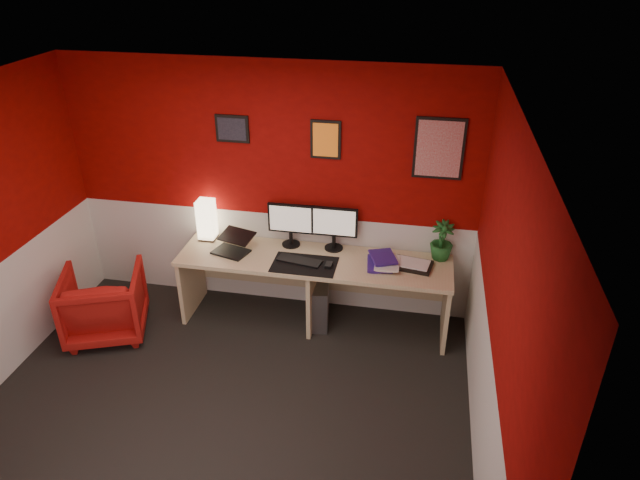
# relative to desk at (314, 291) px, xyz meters

# --- Properties ---
(ground) EXTENTS (4.00, 3.50, 0.01)m
(ground) POSITION_rel_desk_xyz_m (-0.50, -1.41, -0.36)
(ground) COLOR black
(ground) RESTS_ON ground
(ceiling) EXTENTS (4.00, 3.50, 0.01)m
(ceiling) POSITION_rel_desk_xyz_m (-0.50, -1.41, 2.13)
(ceiling) COLOR white
(ceiling) RESTS_ON ground
(wall_back) EXTENTS (4.00, 0.01, 2.50)m
(wall_back) POSITION_rel_desk_xyz_m (-0.50, 0.34, 0.89)
(wall_back) COLOR #930A07
(wall_back) RESTS_ON ground
(wall_right) EXTENTS (0.01, 3.50, 2.50)m
(wall_right) POSITION_rel_desk_xyz_m (1.50, -1.41, 0.89)
(wall_right) COLOR #930A07
(wall_right) RESTS_ON ground
(wainscot_back) EXTENTS (4.00, 0.01, 1.00)m
(wainscot_back) POSITION_rel_desk_xyz_m (-0.50, 0.34, 0.14)
(wainscot_back) COLOR silver
(wainscot_back) RESTS_ON ground
(wainscot_right) EXTENTS (0.01, 3.50, 1.00)m
(wainscot_right) POSITION_rel_desk_xyz_m (1.49, -1.41, 0.14)
(wainscot_right) COLOR silver
(wainscot_right) RESTS_ON ground
(desk) EXTENTS (2.60, 0.65, 0.73)m
(desk) POSITION_rel_desk_xyz_m (0.00, 0.00, 0.00)
(desk) COLOR #CEB284
(desk) RESTS_ON ground
(shoji_lamp) EXTENTS (0.16, 0.16, 0.40)m
(shoji_lamp) POSITION_rel_desk_xyz_m (-1.13, 0.20, 0.56)
(shoji_lamp) COLOR #FFE5B2
(shoji_lamp) RESTS_ON desk
(laptop) EXTENTS (0.38, 0.32, 0.22)m
(laptop) POSITION_rel_desk_xyz_m (-0.81, -0.03, 0.47)
(laptop) COLOR black
(laptop) RESTS_ON desk
(monitor_left) EXTENTS (0.45, 0.06, 0.58)m
(monitor_left) POSITION_rel_desk_xyz_m (-0.28, 0.23, 0.66)
(monitor_left) COLOR black
(monitor_left) RESTS_ON desk
(monitor_right) EXTENTS (0.45, 0.06, 0.58)m
(monitor_right) POSITION_rel_desk_xyz_m (0.15, 0.23, 0.66)
(monitor_right) COLOR black
(monitor_right) RESTS_ON desk
(desk_mat) EXTENTS (0.60, 0.38, 0.01)m
(desk_mat) POSITION_rel_desk_xyz_m (-0.07, -0.12, 0.37)
(desk_mat) COLOR black
(desk_mat) RESTS_ON desk
(keyboard) EXTENTS (0.44, 0.21, 0.02)m
(keyboard) POSITION_rel_desk_xyz_m (-0.12, -0.08, 0.38)
(keyboard) COLOR black
(keyboard) RESTS_ON desk_mat
(mouse) EXTENTS (0.06, 0.10, 0.03)m
(mouse) POSITION_rel_desk_xyz_m (0.16, -0.12, 0.39)
(mouse) COLOR black
(mouse) RESTS_ON desk_mat
(book_bottom) EXTENTS (0.27, 0.34, 0.03)m
(book_bottom) POSITION_rel_desk_xyz_m (0.51, -0.02, 0.38)
(book_bottom) COLOR navy
(book_bottom) RESTS_ON desk
(book_middle) EXTENTS (0.23, 0.31, 0.02)m
(book_middle) POSITION_rel_desk_xyz_m (0.58, -0.02, 0.40)
(book_middle) COLOR silver
(book_middle) RESTS_ON book_bottom
(book_top) EXTENTS (0.30, 0.35, 0.03)m
(book_top) POSITION_rel_desk_xyz_m (0.55, -0.00, 0.43)
(book_top) COLOR navy
(book_top) RESTS_ON book_middle
(zen_tray) EXTENTS (0.39, 0.31, 0.03)m
(zen_tray) POSITION_rel_desk_xyz_m (0.93, 0.03, 0.38)
(zen_tray) COLOR black
(zen_tray) RESTS_ON desk
(potted_plant) EXTENTS (0.22, 0.22, 0.38)m
(potted_plant) POSITION_rel_desk_xyz_m (1.17, 0.23, 0.55)
(potted_plant) COLOR #19591E
(potted_plant) RESTS_ON desk
(pc_tower) EXTENTS (0.26, 0.47, 0.45)m
(pc_tower) POSITION_rel_desk_xyz_m (0.04, 0.02, -0.14)
(pc_tower) COLOR #99999E
(pc_tower) RESTS_ON ground
(armchair) EXTENTS (0.93, 0.94, 0.67)m
(armchair) POSITION_rel_desk_xyz_m (-1.94, -0.54, -0.03)
(armchair) COLOR #A31712
(armchair) RESTS_ON ground
(art_left) EXTENTS (0.32, 0.02, 0.26)m
(art_left) POSITION_rel_desk_xyz_m (-0.83, 0.33, 1.49)
(art_left) COLOR black
(art_left) RESTS_ON wall_back
(art_center) EXTENTS (0.28, 0.02, 0.36)m
(art_center) POSITION_rel_desk_xyz_m (0.05, 0.33, 1.44)
(art_center) COLOR orange
(art_center) RESTS_ON wall_back
(art_right) EXTENTS (0.44, 0.02, 0.56)m
(art_right) POSITION_rel_desk_xyz_m (1.06, 0.33, 1.42)
(art_right) COLOR red
(art_right) RESTS_ON wall_back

